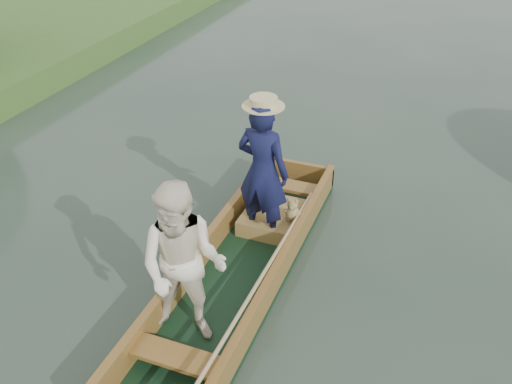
% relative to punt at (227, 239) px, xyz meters
% --- Properties ---
extents(ground, '(120.00, 120.00, 0.00)m').
position_rel_punt_xyz_m(ground, '(0.06, 0.18, -0.75)').
color(ground, '#283D30').
rests_on(ground, ground).
extents(trees_far, '(21.17, 4.46, 4.40)m').
position_rel_punt_xyz_m(trees_far, '(0.15, 2.82, 1.72)').
color(trees_far, '#47331E').
rests_on(trees_far, ground).
extents(punt, '(1.22, 5.00, 2.07)m').
position_rel_punt_xyz_m(punt, '(0.00, 0.00, 0.00)').
color(punt, black).
rests_on(punt, ground).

